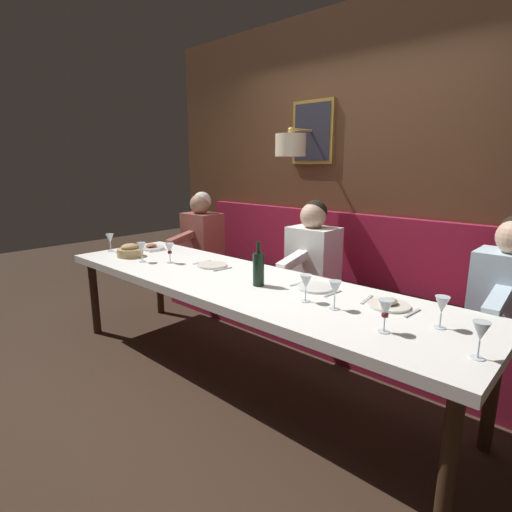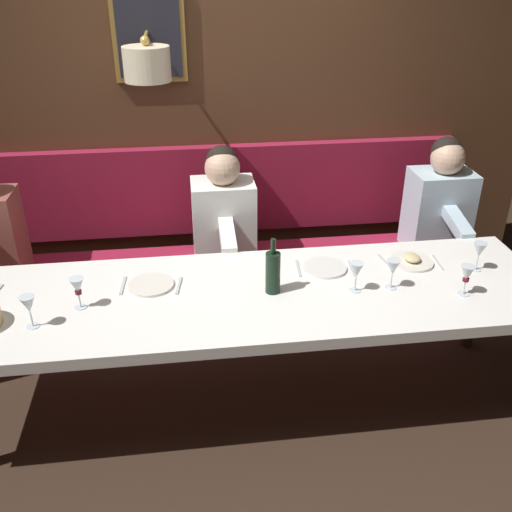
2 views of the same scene
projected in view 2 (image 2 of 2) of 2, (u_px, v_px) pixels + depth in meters
ground_plane at (240, 403)px, 3.25m from camera, size 12.00×12.00×0.00m
dining_table at (238, 302)px, 2.93m from camera, size 0.90×3.27×0.74m
banquette_bench at (226, 289)px, 3.93m from camera, size 0.52×3.47×0.45m
back_wall_panel at (214, 105)px, 3.89m from camera, size 0.59×4.67×2.90m
diner_nearest at (440, 200)px, 3.81m from camera, size 0.60×0.40×0.79m
diner_near at (223, 211)px, 3.64m from camera, size 0.60×0.40×0.79m
place_setting_1 at (412, 261)px, 3.18m from camera, size 0.24×0.32×0.05m
place_setting_2 at (151, 285)px, 2.96m from camera, size 0.24×0.32×0.01m
place_setting_3 at (325, 268)px, 3.12m from camera, size 0.24×0.32×0.01m
wine_glass_0 at (29, 305)px, 2.59m from camera, size 0.07×0.07×0.16m
wine_glass_1 at (479, 251)px, 3.06m from camera, size 0.07×0.07×0.16m
wine_glass_2 at (77, 287)px, 2.73m from camera, size 0.07×0.07×0.16m
wine_glass_3 at (467, 275)px, 2.84m from camera, size 0.07×0.07×0.16m
wine_glass_5 at (356, 271)px, 2.87m from camera, size 0.07×0.07×0.16m
wine_glass_7 at (393, 268)px, 2.89m from camera, size 0.07×0.07×0.16m
wine_bottle at (273, 272)px, 2.86m from camera, size 0.08×0.08×0.30m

